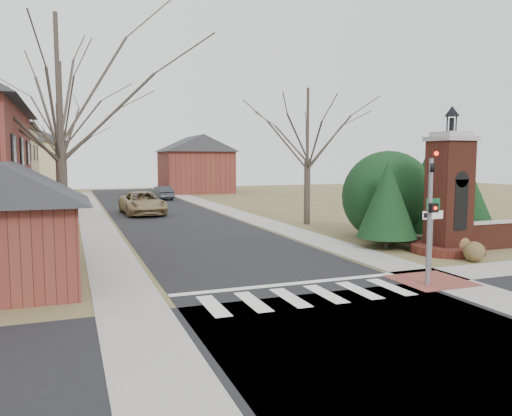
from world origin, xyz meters
name	(u,v)px	position (x,y,z in m)	size (l,w,h in m)	color
ground	(320,303)	(0.00, 0.00, 0.00)	(120.00, 120.00, 0.00)	brown
main_street	(172,218)	(0.00, 22.00, 0.01)	(8.00, 70.00, 0.01)	black
cross_street	(381,338)	(0.00, -3.00, 0.01)	(120.00, 8.00, 0.01)	black
crosswalk_zone	(308,296)	(0.00, 0.80, 0.01)	(8.00, 2.20, 0.02)	silver
stop_bar	(288,284)	(0.00, 2.30, 0.01)	(8.00, 0.35, 0.02)	silver
sidewalk_right_main	(242,215)	(5.20, 22.00, 0.01)	(2.00, 60.00, 0.02)	gray
sidewalk_left	(95,222)	(-5.20, 22.00, 0.01)	(2.00, 60.00, 0.02)	gray
curb_apron	(431,281)	(4.80, 1.00, 0.01)	(2.40, 2.40, 0.02)	brown
traffic_signal_pole	(430,208)	(4.30, 0.57, 2.59)	(0.28, 0.41, 4.50)	slate
sign_post	(432,220)	(5.59, 1.99, 1.95)	(0.90, 0.07, 2.75)	slate
brick_gate_monument	(449,204)	(9.00, 4.99, 2.17)	(3.20, 3.20, 6.47)	#562519
garage_left	(9,222)	(-8.52, 4.49, 2.24)	(4.80, 4.80, 4.29)	brown
house_distant_left	(16,158)	(-12.01, 48.00, 4.25)	(10.80, 8.80, 8.53)	#CBC087
house_distant_right	(195,163)	(7.99, 47.99, 3.65)	(8.80, 8.80, 7.30)	brown
evergreen_near	(387,199)	(7.20, 7.00, 2.30)	(2.80, 2.80, 4.10)	#473D33
evergreen_mid	(428,190)	(10.50, 8.20, 2.60)	(3.40, 3.40, 4.70)	#473D33
evergreen_far	(473,204)	(12.50, 7.20, 1.90)	(2.40, 2.40, 3.30)	#473D33
evergreen_mass	(388,193)	(9.00, 9.50, 2.40)	(4.80, 4.80, 4.80)	black
bare_tree_0	(57,69)	(-7.00, 9.00, 7.70)	(8.05, 8.05, 11.15)	#473D33
bare_tree_1	(61,98)	(-7.00, 22.00, 8.03)	(8.40, 8.40, 11.64)	#473D33
bare_tree_2	(57,126)	(-7.50, 35.00, 7.03)	(7.35, 7.35, 10.19)	#473D33
bare_tree_3	(308,119)	(7.50, 16.00, 6.69)	(7.00, 7.00, 9.70)	#473D33
pickup_truck	(142,203)	(-1.60, 25.36, 0.86)	(2.84, 6.16, 1.71)	#8F784E
distant_car	(162,193)	(2.17, 38.49, 0.69)	(1.46, 4.19, 1.38)	#35373D
dry_shrub_left	(474,252)	(8.60, 3.00, 0.42)	(0.84, 0.84, 0.84)	brown
dry_shrub_right	(459,243)	(9.30, 4.60, 0.46)	(0.92, 0.92, 0.92)	brown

